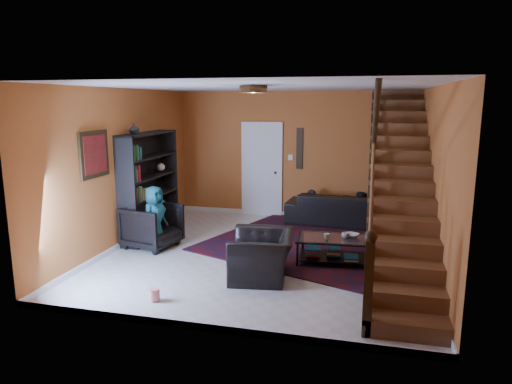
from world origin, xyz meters
TOP-DOWN VIEW (x-y plane):
  - floor at (0.00, 0.00)m, footprint 5.50×5.50m
  - room at (-1.33, 1.33)m, footprint 5.50×5.50m
  - staircase at (2.12, -0.00)m, footprint 0.95×5.02m
  - bookshelf at (-2.40, 0.60)m, footprint 0.35×1.80m
  - door at (-0.70, 2.73)m, footprint 0.82×0.05m
  - framed_picture at (-2.57, -0.90)m, footprint 0.04×0.74m
  - wall_hanging at (0.15, 2.73)m, footprint 0.14×0.03m
  - ceiling_fixture at (0.00, -0.80)m, footprint 0.40×0.40m
  - rug at (1.09, 1.27)m, footprint 5.12×5.45m
  - sofa at (1.15, 2.30)m, footprint 2.37×1.07m
  - armchair_left at (-2.05, -0.07)m, footprint 1.02×1.00m
  - armchair_right at (0.17, -0.99)m, footprint 1.04×1.15m
  - person_adult_a at (0.47, 2.35)m, footprint 0.46×0.34m
  - person_adult_b at (1.50, 2.35)m, footprint 0.62×0.52m
  - person_child at (-1.95, -0.15)m, footprint 0.45×0.61m
  - coffee_table at (1.16, -0.14)m, footprint 1.18×0.75m
  - cup_a at (1.34, -0.15)m, footprint 0.15×0.15m
  - cup_b at (1.05, -0.26)m, footprint 0.13×0.13m
  - bowl at (1.43, -0.04)m, footprint 0.30×0.30m
  - vase at (-2.41, 0.10)m, footprint 0.18×0.18m
  - popcorn_bucket at (-0.99, -2.14)m, footprint 0.17×0.17m

SIDE VIEW (x-z plane):
  - floor at x=0.00m, z-range 0.00..0.00m
  - rug at x=1.09m, z-range 0.00..0.02m
  - room at x=-1.33m, z-range -2.70..2.80m
  - popcorn_bucket at x=-0.99m, z-range 0.02..0.17m
  - person_adult_a at x=0.47m, z-range -0.45..0.72m
  - person_adult_b at x=1.50m, z-range -0.45..0.72m
  - coffee_table at x=1.16m, z-range 0.03..0.47m
  - armchair_right at x=0.17m, z-range 0.00..0.67m
  - sofa at x=1.15m, z-range 0.00..0.68m
  - armchair_left at x=-2.05m, z-range 0.00..0.78m
  - bowl at x=1.43m, z-range 0.43..0.49m
  - cup_b at x=1.05m, z-range 0.43..0.53m
  - cup_a at x=1.34m, z-range 0.43..0.53m
  - person_child at x=-1.95m, z-range 0.00..1.14m
  - bookshelf at x=-2.40m, z-range -0.04..1.96m
  - door at x=-0.70m, z-range 0.00..2.05m
  - staircase at x=2.12m, z-range -0.19..2.99m
  - wall_hanging at x=0.15m, z-range 1.10..2.00m
  - framed_picture at x=-2.57m, z-range 1.38..2.12m
  - vase at x=-2.41m, z-range 2.00..2.19m
  - ceiling_fixture at x=0.00m, z-range 2.69..2.79m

